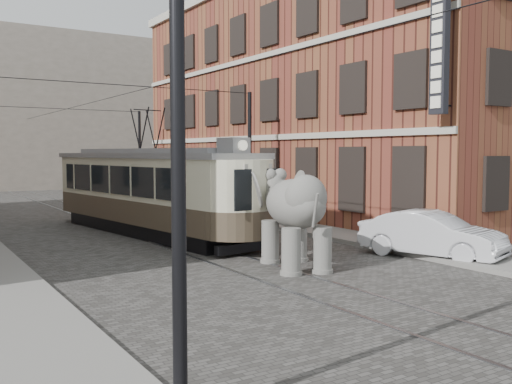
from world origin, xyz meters
TOP-DOWN VIEW (x-y plane):
  - ground at (0.00, 0.00)m, footprint 120.00×120.00m
  - tram_rails at (0.00, 0.00)m, footprint 1.54×80.00m
  - sidewalk_right at (6.00, 0.00)m, footprint 2.00×60.00m
  - brick_building at (11.00, 9.00)m, footprint 8.00×26.00m
  - distant_block at (0.00, 40.00)m, footprint 28.00×10.00m
  - catenary at (-0.20, 5.00)m, footprint 11.00×30.20m
  - tram at (0.01, 5.26)m, footprint 4.22×12.81m
  - elephant at (1.04, -3.26)m, footprint 3.64×5.08m
  - parked_car at (5.53, -4.27)m, footprint 2.80×4.66m

SIDE VIEW (x-z plane):
  - ground at x=0.00m, z-range 0.00..0.00m
  - tram_rails at x=0.00m, z-range 0.00..0.02m
  - sidewalk_right at x=6.00m, z-range 0.00..0.15m
  - parked_car at x=5.53m, z-range 0.00..1.45m
  - elephant at x=1.04m, z-range 0.00..2.80m
  - tram at x=0.01m, z-range 0.00..4.99m
  - catenary at x=-0.20m, z-range 0.00..6.00m
  - brick_building at x=11.00m, z-range 0.00..12.00m
  - distant_block at x=0.00m, z-range 0.00..14.00m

